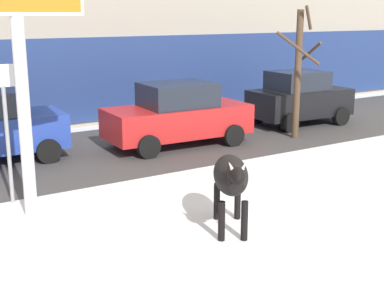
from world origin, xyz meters
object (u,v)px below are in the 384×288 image
Objects in this scene: bare_tree_left_lot at (299,70)px; cow_black at (231,177)px; car_red_sedan at (178,115)px; street_sign at (6,123)px; car_black_hatchback at (299,98)px.

cow_black is at bearing -141.22° from bare_tree_left_lot.
car_red_sedan reaches higher than cow_black.
bare_tree_left_lot is 9.03m from street_sign.
car_black_hatchback is at bearing 4.54° from car_red_sedan.
cow_black is at bearing -139.82° from car_black_hatchback.
bare_tree_left_lot reaches higher than car_red_sedan.
street_sign reaches higher than cow_black.
car_red_sedan is at bearing 162.63° from bare_tree_left_lot.
car_red_sedan is 1.20× the size of car_black_hatchback.
bare_tree_left_lot reaches higher than cow_black.
street_sign is at bearing 129.53° from cow_black.
car_black_hatchback reaches higher than car_red_sedan.
bare_tree_left_lot is 1.42× the size of street_sign.
bare_tree_left_lot is at bearing 8.03° from street_sign.
bare_tree_left_lot is (-1.52, -1.53, 1.17)m from car_black_hatchback.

